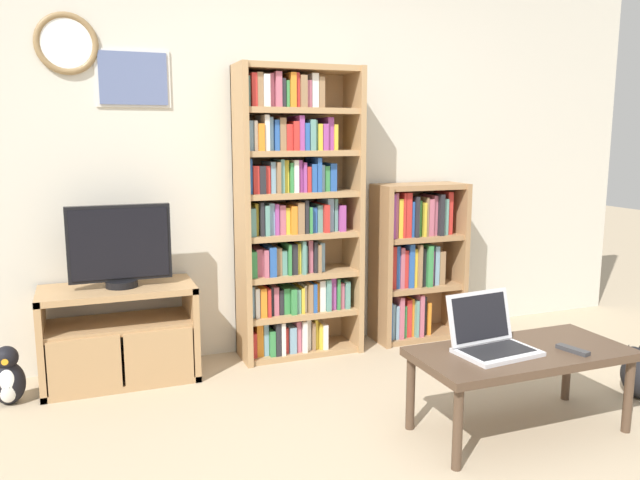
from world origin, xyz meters
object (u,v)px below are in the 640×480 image
bookshelf_tall (293,216)px  cat (637,375)px  penguin_figurine (8,378)px  remote_near_laptop (573,350)px  laptop (490,337)px  bookshelf_short (413,260)px  television (120,247)px  coffee_table (521,359)px  tv_stand (120,334)px

bookshelf_tall → cat: (1.56, -1.35, -0.80)m
bookshelf_tall → penguin_figurine: (-1.69, -0.22, -0.77)m
remote_near_laptop → cat: 0.78m
laptop → penguin_figurine: laptop is taller
bookshelf_tall → bookshelf_short: bookshelf_tall is taller
television → coffee_table: size_ratio=0.54×
coffee_table → penguin_figurine: coffee_table is taller
bookshelf_tall → cat: bearing=-40.8°
tv_stand → bookshelf_short: size_ratio=0.79×
laptop → television: bearing=134.9°
remote_near_laptop → penguin_figurine: size_ratio=0.51×
television → cat: 3.00m
tv_stand → remote_near_laptop: 2.47m
television → bookshelf_tall: bearing=5.1°
penguin_figurine → cat: bearing=-19.1°
television → cat: size_ratio=1.00×
television → bookshelf_tall: 1.09m
television → bookshelf_short: bookshelf_short is taller
remote_near_laptop → cat: size_ratio=0.29×
television → remote_near_laptop: television is taller
television → bookshelf_short: 1.99m
television → penguin_figurine: (-0.61, -0.12, -0.66)m
coffee_table → remote_near_laptop: 0.24m
television → coffee_table: 2.25m
laptop → coffee_table: bearing=-22.2°
bookshelf_tall → cat: bookshelf_tall is taller
coffee_table → laptop: size_ratio=2.67×
bookshelf_tall → tv_stand: bearing=-175.0°
laptop → remote_near_laptop: bearing=-29.4°
bookshelf_tall → bookshelf_short: bearing=0.3°
television → laptop: bearing=-39.5°
coffee_table → laptop: bearing=163.4°
bookshelf_tall → remote_near_laptop: size_ratio=11.21×
bookshelf_short → remote_near_laptop: bearing=-90.7°
bookshelf_short → coffee_table: 1.49m
cat → penguin_figurine: 3.44m
bookshelf_tall → bookshelf_short: 0.96m
television → remote_near_laptop: bearing=-37.0°
television → penguin_figurine: 0.91m
remote_near_laptop → tv_stand: bearing=130.2°
bookshelf_tall → coffee_table: size_ratio=1.77×
bookshelf_tall → television: bearing=-174.9°
bookshelf_tall → penguin_figurine: size_ratio=5.77×
cat → penguin_figurine: penguin_figurine is taller
bookshelf_short → laptop: bookshelf_short is taller
coffee_table → remote_near_laptop: bearing=-28.4°
bookshelf_tall → remote_near_laptop: bearing=-60.8°
tv_stand → coffee_table: (1.77, -1.36, 0.08)m
cat → bookshelf_short: bearing=144.1°
cat → coffee_table: bearing=-145.4°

